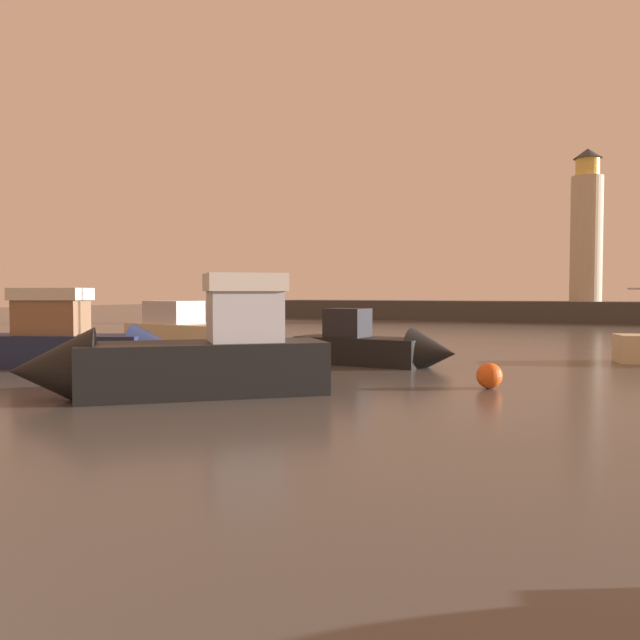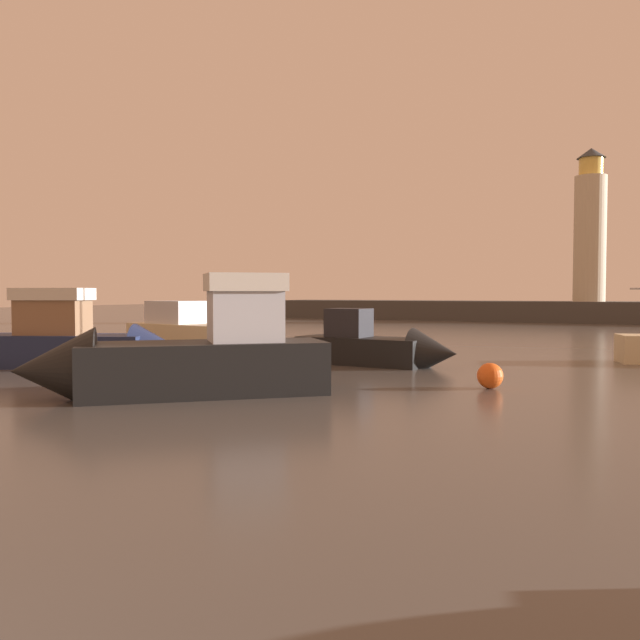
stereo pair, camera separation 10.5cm
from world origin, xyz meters
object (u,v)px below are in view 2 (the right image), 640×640
at_px(motorboat_0, 382,348).
at_px(motorboat_3, 85,341).
at_px(motorboat_1, 204,333).
at_px(mooring_buoy, 490,376).
at_px(lighthouse, 590,229).
at_px(motorboat_4, 174,358).

height_order(motorboat_0, motorboat_3, motorboat_3).
bearing_deg(motorboat_0, motorboat_1, 165.07).
height_order(motorboat_3, mooring_buoy, motorboat_3).
xyz_separation_m(lighthouse, motorboat_0, (-5.78, -45.78, -8.70)).
relative_size(motorboat_1, mooring_buoy, 11.23).
bearing_deg(motorboat_1, motorboat_4, -57.90).
bearing_deg(motorboat_3, motorboat_0, 28.41).
distance_m(motorboat_0, motorboat_4, 10.47).
bearing_deg(lighthouse, mooring_buoy, -90.55).
bearing_deg(mooring_buoy, motorboat_1, 154.79).
xyz_separation_m(motorboat_1, motorboat_3, (0.33, -8.69, 0.17)).
bearing_deg(motorboat_4, motorboat_3, 151.14).
xyz_separation_m(motorboat_3, motorboat_4, (7.83, -4.31, 0.06)).
xyz_separation_m(motorboat_1, motorboat_4, (8.16, -13.00, 0.24)).
height_order(motorboat_0, motorboat_4, motorboat_4).
relative_size(lighthouse, motorboat_1, 1.69).
relative_size(motorboat_3, mooring_buoy, 10.44).
relative_size(motorboat_1, motorboat_3, 1.08).
xyz_separation_m(motorboat_1, mooring_buoy, (16.28, -7.66, -0.47)).
height_order(motorboat_4, mooring_buoy, motorboat_4).
bearing_deg(motorboat_1, mooring_buoy, -25.21).
xyz_separation_m(motorboat_4, mooring_buoy, (8.12, 5.34, -0.71)).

